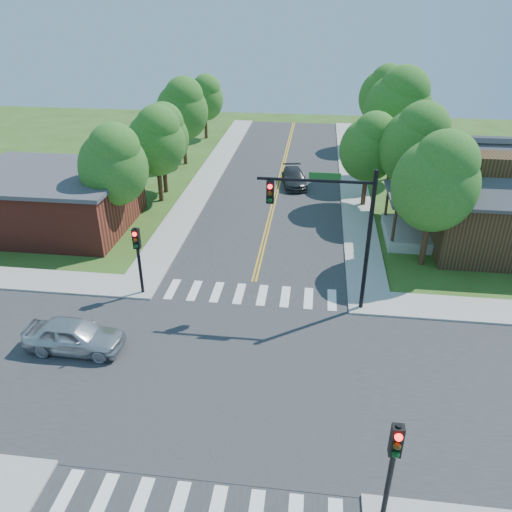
# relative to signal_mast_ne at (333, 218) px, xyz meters

# --- Properties ---
(ground) EXTENTS (100.00, 100.00, 0.00)m
(ground) POSITION_rel_signal_mast_ne_xyz_m (-3.91, -5.59, -4.85)
(ground) COLOR #354D18
(ground) RESTS_ON ground
(road_ns) EXTENTS (10.00, 90.00, 0.04)m
(road_ns) POSITION_rel_signal_mast_ne_xyz_m (-3.91, -5.59, -4.83)
(road_ns) COLOR #2D2D30
(road_ns) RESTS_ON ground
(road_ew) EXTENTS (90.00, 10.00, 0.04)m
(road_ew) POSITION_rel_signal_mast_ne_xyz_m (-3.91, -5.59, -4.83)
(road_ew) COLOR #2D2D30
(road_ew) RESTS_ON ground
(intersection_patch) EXTENTS (10.20, 10.20, 0.06)m
(intersection_patch) POSITION_rel_signal_mast_ne_xyz_m (-3.91, -5.59, -4.85)
(intersection_patch) COLOR #2D2D30
(intersection_patch) RESTS_ON ground
(sidewalk_ne) EXTENTS (40.00, 40.00, 0.14)m
(sidewalk_ne) POSITION_rel_signal_mast_ne_xyz_m (11.90, 10.23, -4.78)
(sidewalk_ne) COLOR #9E9B93
(sidewalk_ne) RESTS_ON ground
(sidewalk_nw) EXTENTS (40.00, 40.00, 0.14)m
(sidewalk_nw) POSITION_rel_signal_mast_ne_xyz_m (-19.73, 10.23, -4.78)
(sidewalk_nw) COLOR #9E9B93
(sidewalk_nw) RESTS_ON ground
(crosswalk_north) EXTENTS (8.85, 2.00, 0.01)m
(crosswalk_north) POSITION_rel_signal_mast_ne_xyz_m (-3.91, 0.61, -4.80)
(crosswalk_north) COLOR white
(crosswalk_north) RESTS_ON ground
(crosswalk_south) EXTENTS (8.85, 2.00, 0.01)m
(crosswalk_south) POSITION_rel_signal_mast_ne_xyz_m (-3.91, -11.79, -4.80)
(crosswalk_south) COLOR white
(crosswalk_south) RESTS_ON ground
(centerline) EXTENTS (0.30, 90.00, 0.01)m
(centerline) POSITION_rel_signal_mast_ne_xyz_m (-3.91, -5.59, -4.80)
(centerline) COLOR gold
(centerline) RESTS_ON ground
(signal_mast_ne) EXTENTS (5.30, 0.42, 7.20)m
(signal_mast_ne) POSITION_rel_signal_mast_ne_xyz_m (0.00, 0.00, 0.00)
(signal_mast_ne) COLOR black
(signal_mast_ne) RESTS_ON ground
(signal_pole_se) EXTENTS (0.34, 0.42, 3.80)m
(signal_pole_se) POSITION_rel_signal_mast_ne_xyz_m (1.69, -11.21, -2.19)
(signal_pole_se) COLOR black
(signal_pole_se) RESTS_ON ground
(signal_pole_nw) EXTENTS (0.34, 0.42, 3.80)m
(signal_pole_nw) POSITION_rel_signal_mast_ne_xyz_m (-9.51, -0.01, -2.19)
(signal_pole_nw) COLOR black
(signal_pole_nw) RESTS_ON ground
(building_nw) EXTENTS (10.40, 8.40, 3.73)m
(building_nw) POSITION_rel_signal_mast_ne_xyz_m (-18.11, 7.61, -2.97)
(building_nw) COLOR maroon
(building_nw) RESTS_ON ground
(tree_e_a) EXTENTS (4.63, 4.39, 7.86)m
(tree_e_a) POSITION_rel_signal_mast_ne_xyz_m (5.54, 5.14, 0.30)
(tree_e_a) COLOR #382314
(tree_e_a) RESTS_ON ground
(tree_e_b) EXTENTS (4.69, 4.45, 7.97)m
(tree_e_b) POSITION_rel_signal_mast_ne_xyz_m (5.53, 12.17, 0.37)
(tree_e_b) COLOR #382314
(tree_e_b) RESTS_ON ground
(tree_e_c) EXTENTS (5.38, 5.12, 9.15)m
(tree_e_c) POSITION_rel_signal_mast_ne_xyz_m (5.27, 20.05, 1.15)
(tree_e_c) COLOR #382314
(tree_e_c) RESTS_ON ground
(tree_e_d) EXTENTS (4.76, 4.52, 8.09)m
(tree_e_d) POSITION_rel_signal_mast_ne_xyz_m (5.23, 29.73, 0.45)
(tree_e_d) COLOR #382314
(tree_e_d) RESTS_ON ground
(tree_w_a) EXTENTS (4.27, 4.05, 7.25)m
(tree_w_a) POSITION_rel_signal_mast_ne_xyz_m (-13.18, 6.97, -0.10)
(tree_w_a) COLOR #382314
(tree_w_a) RESTS_ON ground
(tree_w_b) EXTENTS (4.10, 3.90, 6.97)m
(tree_w_b) POSITION_rel_signal_mast_ne_xyz_m (-12.50, 14.77, -0.28)
(tree_w_b) COLOR #382314
(tree_w_b) RESTS_ON ground
(tree_w_c) EXTENTS (4.55, 4.32, 7.73)m
(tree_w_c) POSITION_rel_signal_mast_ne_xyz_m (-12.77, 22.04, 0.21)
(tree_w_c) COLOR #382314
(tree_w_c) RESTS_ON ground
(tree_w_d) EXTENTS (3.92, 3.72, 6.66)m
(tree_w_d) POSITION_rel_signal_mast_ne_xyz_m (-12.80, 31.16, -0.49)
(tree_w_d) COLOR #382314
(tree_w_d) RESTS_ON ground
(tree_house) EXTENTS (4.07, 3.87, 6.93)m
(tree_house) POSITION_rel_signal_mast_ne_xyz_m (2.73, 13.74, -0.32)
(tree_house) COLOR #382314
(tree_house) RESTS_ON ground
(tree_bldg) EXTENTS (4.22, 4.01, 7.17)m
(tree_bldg) POSITION_rel_signal_mast_ne_xyz_m (-12.32, 12.91, -0.15)
(tree_bldg) COLOR #382314
(tree_bldg) RESTS_ON ground
(car_silver) EXTENTS (1.86, 4.39, 1.48)m
(car_silver) POSITION_rel_signal_mast_ne_xyz_m (-10.94, -4.79, -4.11)
(car_silver) COLOR silver
(car_silver) RESTS_ON ground
(car_dgrey) EXTENTS (3.18, 4.89, 1.25)m
(car_dgrey) POSITION_rel_signal_mast_ne_xyz_m (-2.65, 17.46, -4.23)
(car_dgrey) COLOR #2D3032
(car_dgrey) RESTS_ON ground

